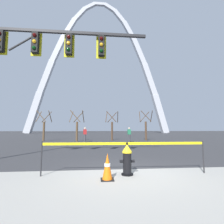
# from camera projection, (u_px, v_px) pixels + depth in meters

# --- Properties ---
(ground_plane) EXTENTS (240.00, 240.00, 0.00)m
(ground_plane) POSITION_uv_depth(u_px,v_px,m) (127.00, 172.00, 5.59)
(ground_plane) COLOR #333335
(fire_hydrant) EXTENTS (0.46, 0.48, 0.99)m
(fire_hydrant) POSITION_uv_depth(u_px,v_px,m) (127.00, 160.00, 5.20)
(fire_hydrant) COLOR black
(fire_hydrant) RESTS_ON ground
(caution_tape_barrier) EXTENTS (5.12, 0.14, 1.03)m
(caution_tape_barrier) POSITION_uv_depth(u_px,v_px,m) (125.00, 152.00, 5.26)
(caution_tape_barrier) COLOR #232326
(caution_tape_barrier) RESTS_ON ground
(traffic_cone_by_hydrant) EXTENTS (0.36, 0.36, 0.73)m
(traffic_cone_by_hydrant) POSITION_uv_depth(u_px,v_px,m) (107.00, 167.00, 4.68)
(traffic_cone_by_hydrant) COLOR black
(traffic_cone_by_hydrant) RESTS_ON ground
(traffic_signal_gantry) EXTENTS (7.82, 0.44, 6.00)m
(traffic_signal_gantry) POSITION_uv_depth(u_px,v_px,m) (24.00, 57.00, 7.05)
(traffic_signal_gantry) COLOR #232326
(traffic_signal_gantry) RESTS_ON ground
(monument_arch) EXTENTS (51.64, 2.19, 50.63)m
(monument_arch) POSITION_uv_depth(u_px,v_px,m) (99.00, 73.00, 62.56)
(monument_arch) COLOR #B2B5BC
(monument_arch) RESTS_ON ground
(tree_far_left) EXTENTS (1.67, 1.68, 3.60)m
(tree_far_left) POSITION_uv_depth(u_px,v_px,m) (44.00, 128.00, 19.95)
(tree_far_left) COLOR brown
(tree_far_left) RESTS_ON ground
(tree_left_mid) EXTENTS (1.65, 1.66, 3.56)m
(tree_left_mid) POSITION_uv_depth(u_px,v_px,m) (77.00, 128.00, 19.48)
(tree_left_mid) COLOR brown
(tree_left_mid) RESTS_ON ground
(tree_center_left) EXTENTS (1.69, 1.70, 3.65)m
(tree_center_left) POSITION_uv_depth(u_px,v_px,m) (112.00, 127.00, 21.30)
(tree_center_left) COLOR #473323
(tree_center_left) RESTS_ON ground
(tree_center_right) EXTENTS (1.72, 1.73, 3.71)m
(tree_center_right) POSITION_uv_depth(u_px,v_px,m) (146.00, 127.00, 21.16)
(tree_center_right) COLOR #473323
(tree_center_right) RESTS_ON ground
(pedestrian_walking_left) EXTENTS (0.36, 0.24, 1.59)m
(pedestrian_walking_left) POSITION_uv_depth(u_px,v_px,m) (129.00, 135.00, 18.13)
(pedestrian_walking_left) COLOR #38383D
(pedestrian_walking_left) RESTS_ON ground
(pedestrian_standing_center) EXTENTS (0.38, 0.27, 1.59)m
(pedestrian_standing_center) POSITION_uv_depth(u_px,v_px,m) (85.00, 135.00, 18.23)
(pedestrian_standing_center) COLOR #38383D
(pedestrian_standing_center) RESTS_ON ground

